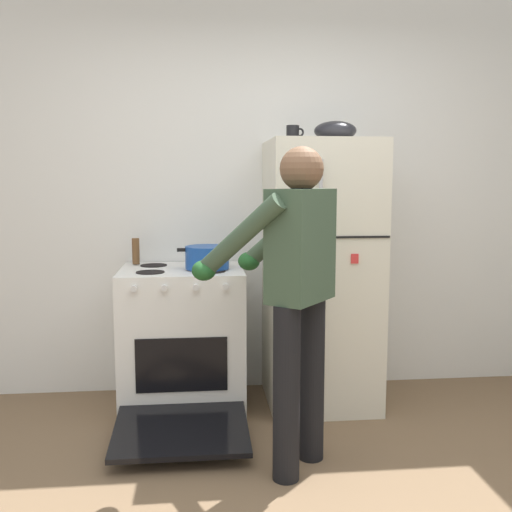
# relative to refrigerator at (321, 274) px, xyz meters

# --- Properties ---
(kitchen_wall_back) EXTENTS (6.00, 0.10, 2.70)m
(kitchen_wall_back) POSITION_rel_refrigerator_xyz_m (-0.37, 0.38, 0.51)
(kitchen_wall_back) COLOR white
(kitchen_wall_back) RESTS_ON ground
(refrigerator) EXTENTS (0.68, 0.72, 1.69)m
(refrigerator) POSITION_rel_refrigerator_xyz_m (0.00, 0.00, 0.00)
(refrigerator) COLOR silver
(refrigerator) RESTS_ON ground
(stove_range) EXTENTS (0.76, 1.21, 0.90)m
(stove_range) POSITION_rel_refrigerator_xyz_m (-0.89, -0.02, -0.41)
(stove_range) COLOR white
(stove_range) RESTS_ON ground
(person_cook) EXTENTS (0.72, 0.73, 1.60)m
(person_cook) POSITION_rel_refrigerator_xyz_m (-0.32, -0.86, 0.11)
(person_cook) COLOR black
(person_cook) RESTS_ON ground
(red_pot) EXTENTS (0.37, 0.27, 0.14)m
(red_pot) POSITION_rel_refrigerator_xyz_m (-0.73, -0.05, 0.13)
(red_pot) COLOR #19479E
(red_pot) RESTS_ON stove_range
(coffee_mug) EXTENTS (0.11, 0.08, 0.10)m
(coffee_mug) POSITION_rel_refrigerator_xyz_m (-0.18, 0.05, 0.89)
(coffee_mug) COLOR black
(coffee_mug) RESTS_ON refrigerator
(pepper_mill) EXTENTS (0.05, 0.05, 0.17)m
(pepper_mill) POSITION_rel_refrigerator_xyz_m (-1.19, 0.20, 0.14)
(pepper_mill) COLOR brown
(pepper_mill) RESTS_ON stove_range
(mixing_bowl) EXTENTS (0.26, 0.26, 0.12)m
(mixing_bowl) POSITION_rel_refrigerator_xyz_m (0.08, 0.00, 0.90)
(mixing_bowl) COLOR black
(mixing_bowl) RESTS_ON refrigerator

